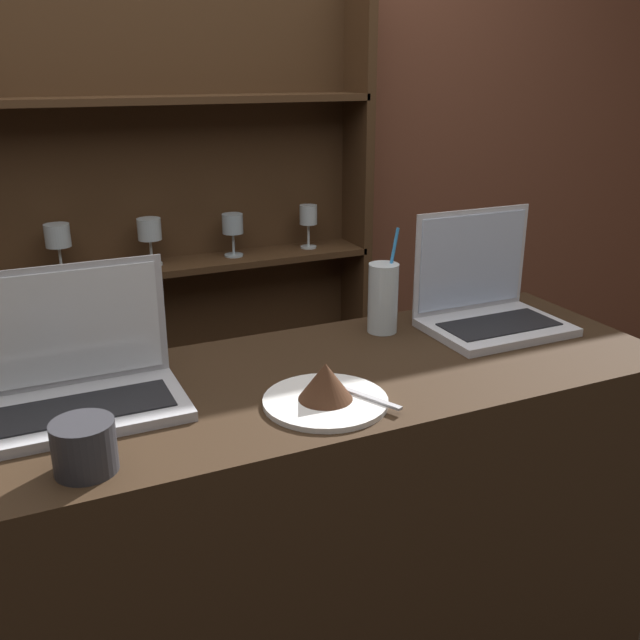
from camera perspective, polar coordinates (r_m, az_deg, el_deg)
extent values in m
cube|color=black|center=(1.63, -3.42, -22.25)|extent=(1.61, 0.50, 1.06)
cube|color=brown|center=(2.24, -13.98, 12.27)|extent=(7.00, 0.06, 2.70)
cube|color=#472D19|center=(2.42, 2.82, 3.77)|extent=(0.03, 0.18, 1.91)
cube|color=#472D19|center=(2.28, -13.51, 2.23)|extent=(1.39, 0.02, 1.91)
cube|color=#472D19|center=(2.34, -12.34, -7.26)|extent=(1.35, 0.18, 0.02)
cube|color=#472D19|center=(2.17, -13.25, 4.04)|extent=(1.35, 0.18, 0.02)
cube|color=#472D19|center=(2.10, -14.30, 16.68)|extent=(1.35, 0.18, 0.02)
cylinder|color=silver|center=(2.14, -19.92, 3.48)|extent=(0.06, 0.06, 0.01)
cylinder|color=silver|center=(2.13, -20.05, 4.54)|extent=(0.01, 0.01, 0.08)
cylinder|color=silver|center=(2.11, -20.27, 6.37)|extent=(0.07, 0.07, 0.06)
cylinder|color=silver|center=(2.17, -13.28, 4.37)|extent=(0.06, 0.06, 0.01)
cylinder|color=silver|center=(2.16, -13.36, 5.36)|extent=(0.01, 0.01, 0.07)
cylinder|color=silver|center=(2.15, -13.50, 7.09)|extent=(0.07, 0.07, 0.06)
cylinder|color=silver|center=(2.23, -6.91, 5.18)|extent=(0.06, 0.06, 0.01)
cylinder|color=silver|center=(2.22, -6.94, 6.08)|extent=(0.01, 0.01, 0.07)
cylinder|color=silver|center=(2.21, -7.01, 7.66)|extent=(0.06, 0.06, 0.06)
cylinder|color=silver|center=(2.32, -0.93, 5.87)|extent=(0.05, 0.05, 0.01)
cylinder|color=silver|center=(2.31, -0.93, 6.81)|extent=(0.01, 0.01, 0.07)
cylinder|color=silver|center=(2.30, -0.94, 8.43)|extent=(0.06, 0.06, 0.06)
cube|color=#ADADB2|center=(1.27, -18.21, -6.88)|extent=(0.33, 0.20, 0.02)
cube|color=black|center=(1.26, -18.20, -6.64)|extent=(0.28, 0.11, 0.00)
cube|color=#ADADB2|center=(1.32, -19.33, -0.41)|extent=(0.33, 0.00, 0.22)
cube|color=silver|center=(1.32, -19.31, -0.44)|extent=(0.31, 0.01, 0.20)
cube|color=silver|center=(1.63, 13.88, -0.56)|extent=(0.30, 0.22, 0.02)
cube|color=black|center=(1.62, 14.15, -0.33)|extent=(0.26, 0.12, 0.00)
cube|color=silver|center=(1.67, 11.99, 4.69)|extent=(0.30, 0.00, 0.24)
cube|color=silver|center=(1.67, 12.04, 4.67)|extent=(0.28, 0.01, 0.21)
cylinder|color=white|center=(1.25, 0.44, -6.51)|extent=(0.22, 0.22, 0.01)
cone|color=#422616|center=(1.23, 0.44, -4.91)|extent=(0.10, 0.10, 0.07)
cube|color=#B7B7BC|center=(1.26, 3.26, -5.99)|extent=(0.08, 0.16, 0.00)
cylinder|color=silver|center=(1.57, 5.06, 1.75)|extent=(0.07, 0.07, 0.15)
cylinder|color=#338CD8|center=(1.56, 5.47, 3.17)|extent=(0.05, 0.01, 0.23)
cylinder|color=#2D2D33|center=(1.10, -18.34, -9.60)|extent=(0.09, 0.09, 0.08)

